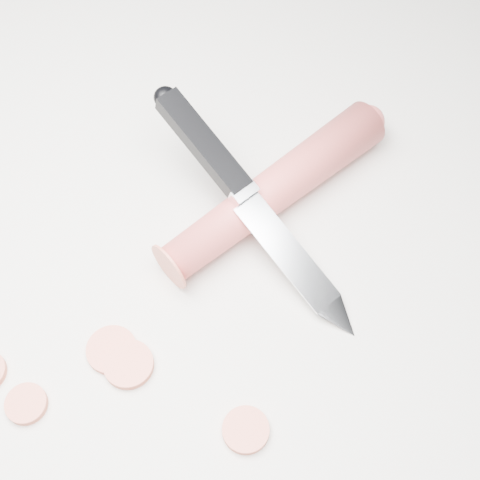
# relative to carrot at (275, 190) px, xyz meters

# --- Properties ---
(ground) EXTENTS (2.40, 2.40, 0.00)m
(ground) POSITION_rel_carrot_xyz_m (-0.09, -0.10, -0.02)
(ground) COLOR silver
(ground) RESTS_ON ground
(carrot) EXTENTS (0.17, 0.19, 0.04)m
(carrot) POSITION_rel_carrot_xyz_m (0.00, 0.00, 0.00)
(carrot) COLOR #CD4441
(carrot) RESTS_ON ground
(carrot_slice_0) EXTENTS (0.04, 0.04, 0.01)m
(carrot_slice_0) POSITION_rel_carrot_xyz_m (-0.08, -0.16, -0.02)
(carrot_slice_0) COLOR #E0634B
(carrot_slice_0) RESTS_ON ground
(carrot_slice_2) EXTENTS (0.03, 0.03, 0.01)m
(carrot_slice_2) POSITION_rel_carrot_xyz_m (0.01, -0.19, -0.02)
(carrot_slice_2) COLOR #E0634B
(carrot_slice_2) RESTS_ON ground
(carrot_slice_3) EXTENTS (0.04, 0.04, 0.01)m
(carrot_slice_3) POSITION_rel_carrot_xyz_m (-0.10, -0.15, -0.02)
(carrot_slice_3) COLOR #E0634B
(carrot_slice_3) RESTS_ON ground
(carrot_slice_4) EXTENTS (0.03, 0.03, 0.01)m
(carrot_slice_4) POSITION_rel_carrot_xyz_m (-0.15, -0.20, -0.02)
(carrot_slice_4) COLOR #E0634B
(carrot_slice_4) RESTS_ON ground
(kitchen_knife) EXTENTS (0.20, 0.17, 0.08)m
(kitchen_knife) POSITION_rel_carrot_xyz_m (-0.01, -0.03, 0.02)
(kitchen_knife) COLOR silver
(kitchen_knife) RESTS_ON ground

